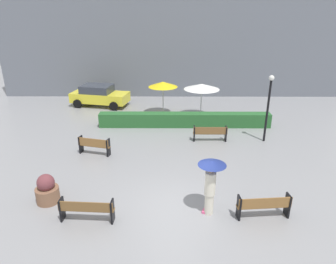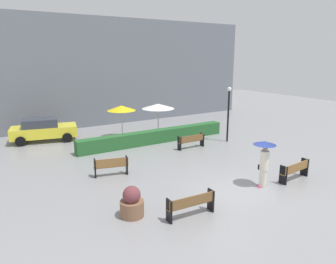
{
  "view_description": "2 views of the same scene",
  "coord_description": "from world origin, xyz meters",
  "px_view_note": "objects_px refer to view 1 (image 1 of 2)",
  "views": [
    {
      "loc": [
        -0.3,
        -9.58,
        6.85
      ],
      "look_at": [
        -0.38,
        4.39,
        1.22
      ],
      "focal_mm": 32.83,
      "sensor_mm": 36.0,
      "label": 1
    },
    {
      "loc": [
        -9.23,
        -9.12,
        5.65
      ],
      "look_at": [
        -0.38,
        5.16,
        1.54
      ],
      "focal_mm": 33.39,
      "sensor_mm": 36.0,
      "label": 2
    }
  ],
  "objects_px": {
    "bench_near_right": "(264,205)",
    "parked_car": "(99,95)",
    "patio_umbrella_yellow": "(163,84)",
    "bench_back_row": "(210,132)",
    "planter_pot": "(47,190)",
    "pedestrian_with_umbrella": "(211,180)",
    "bench_near_left": "(86,209)",
    "patio_umbrella_white": "(202,87)",
    "bench_far_left": "(94,145)",
    "lamp_post": "(269,102)"
  },
  "relations": [
    {
      "from": "bench_back_row",
      "to": "lamp_post",
      "type": "bearing_deg",
      "value": 0.6
    },
    {
      "from": "patio_umbrella_white",
      "to": "bench_far_left",
      "type": "bearing_deg",
      "value": -136.35
    },
    {
      "from": "planter_pot",
      "to": "bench_near_right",
      "type": "bearing_deg",
      "value": -6.72
    },
    {
      "from": "patio_umbrella_white",
      "to": "pedestrian_with_umbrella",
      "type": "bearing_deg",
      "value": -93.59
    },
    {
      "from": "bench_near_right",
      "to": "bench_far_left",
      "type": "xyz_separation_m",
      "value": [
        -7.07,
        5.02,
        0.01
      ]
    },
    {
      "from": "bench_near_left",
      "to": "parked_car",
      "type": "relative_size",
      "value": 0.43
    },
    {
      "from": "bench_near_right",
      "to": "planter_pot",
      "type": "xyz_separation_m",
      "value": [
        -7.91,
        0.93,
        -0.01
      ]
    },
    {
      "from": "bench_near_left",
      "to": "bench_far_left",
      "type": "bearing_deg",
      "value": 100.23
    },
    {
      "from": "bench_near_right",
      "to": "bench_near_left",
      "type": "height_order",
      "value": "bench_near_right"
    },
    {
      "from": "bench_back_row",
      "to": "parked_car",
      "type": "bearing_deg",
      "value": 138.43
    },
    {
      "from": "bench_near_left",
      "to": "patio_umbrella_yellow",
      "type": "distance_m",
      "value": 11.87
    },
    {
      "from": "patio_umbrella_white",
      "to": "lamp_post",
      "type": "bearing_deg",
      "value": -50.31
    },
    {
      "from": "bench_near_left",
      "to": "pedestrian_with_umbrella",
      "type": "height_order",
      "value": "pedestrian_with_umbrella"
    },
    {
      "from": "bench_far_left",
      "to": "planter_pot",
      "type": "distance_m",
      "value": 4.17
    },
    {
      "from": "bench_near_right",
      "to": "bench_near_left",
      "type": "relative_size",
      "value": 0.99
    },
    {
      "from": "bench_near_left",
      "to": "patio_umbrella_white",
      "type": "distance_m",
      "value": 12.01
    },
    {
      "from": "planter_pot",
      "to": "patio_umbrella_yellow",
      "type": "distance_m",
      "value": 11.28
    },
    {
      "from": "patio_umbrella_yellow",
      "to": "parked_car",
      "type": "relative_size",
      "value": 0.52
    },
    {
      "from": "bench_far_left",
      "to": "patio_umbrella_yellow",
      "type": "xyz_separation_m",
      "value": [
        3.33,
        6.27,
        1.62
      ]
    },
    {
      "from": "patio_umbrella_yellow",
      "to": "bench_near_right",
      "type": "bearing_deg",
      "value": -71.67
    },
    {
      "from": "pedestrian_with_umbrella",
      "to": "bench_near_right",
      "type": "bearing_deg",
      "value": -8.58
    },
    {
      "from": "bench_back_row",
      "to": "lamp_post",
      "type": "relative_size",
      "value": 0.51
    },
    {
      "from": "pedestrian_with_umbrella",
      "to": "patio_umbrella_white",
      "type": "bearing_deg",
      "value": 86.41
    },
    {
      "from": "patio_umbrella_yellow",
      "to": "patio_umbrella_white",
      "type": "relative_size",
      "value": 0.99
    },
    {
      "from": "bench_back_row",
      "to": "parked_car",
      "type": "relative_size",
      "value": 0.42
    },
    {
      "from": "bench_near_right",
      "to": "planter_pot",
      "type": "bearing_deg",
      "value": 173.28
    },
    {
      "from": "bench_near_right",
      "to": "parked_car",
      "type": "xyz_separation_m",
      "value": [
        -8.57,
        13.42,
        0.31
      ]
    },
    {
      "from": "bench_near_left",
      "to": "bench_back_row",
      "type": "xyz_separation_m",
      "value": [
        5.07,
        6.98,
        0.0
      ]
    },
    {
      "from": "bench_near_left",
      "to": "planter_pot",
      "type": "relative_size",
      "value": 1.66
    },
    {
      "from": "parked_car",
      "to": "bench_back_row",
      "type": "bearing_deg",
      "value": -41.57
    },
    {
      "from": "bench_near_right",
      "to": "patio_umbrella_yellow",
      "type": "xyz_separation_m",
      "value": [
        -3.74,
        11.28,
        1.63
      ]
    },
    {
      "from": "lamp_post",
      "to": "patio_umbrella_yellow",
      "type": "xyz_separation_m",
      "value": [
        -5.7,
        4.51,
        -0.13
      ]
    },
    {
      "from": "parked_car",
      "to": "patio_umbrella_white",
      "type": "bearing_deg",
      "value": -20.92
    },
    {
      "from": "bench_far_left",
      "to": "bench_back_row",
      "type": "xyz_separation_m",
      "value": [
        6.02,
        1.73,
        -0.02
      ]
    },
    {
      "from": "patio_umbrella_yellow",
      "to": "bench_back_row",
      "type": "bearing_deg",
      "value": -59.36
    },
    {
      "from": "bench_far_left",
      "to": "bench_back_row",
      "type": "height_order",
      "value": "bench_far_left"
    },
    {
      "from": "bench_back_row",
      "to": "patio_umbrella_yellow",
      "type": "xyz_separation_m",
      "value": [
        -2.69,
        4.54,
        1.64
      ]
    },
    {
      "from": "bench_near_right",
      "to": "parked_car",
      "type": "height_order",
      "value": "parked_car"
    },
    {
      "from": "bench_back_row",
      "to": "patio_umbrella_white",
      "type": "bearing_deg",
      "value": 92.39
    },
    {
      "from": "pedestrian_with_umbrella",
      "to": "lamp_post",
      "type": "height_order",
      "value": "lamp_post"
    },
    {
      "from": "parked_car",
      "to": "bench_near_left",
      "type": "bearing_deg",
      "value": -79.81
    },
    {
      "from": "bench_back_row",
      "to": "patio_umbrella_yellow",
      "type": "relative_size",
      "value": 0.81
    },
    {
      "from": "bench_back_row",
      "to": "pedestrian_with_umbrella",
      "type": "distance_m",
      "value": 6.57
    },
    {
      "from": "lamp_post",
      "to": "patio_umbrella_white",
      "type": "distance_m",
      "value": 4.98
    },
    {
      "from": "patio_umbrella_yellow",
      "to": "parked_car",
      "type": "xyz_separation_m",
      "value": [
        -4.84,
        2.14,
        -1.33
      ]
    },
    {
      "from": "pedestrian_with_umbrella",
      "to": "parked_car",
      "type": "xyz_separation_m",
      "value": [
        -6.72,
        13.14,
        -0.53
      ]
    },
    {
      "from": "lamp_post",
      "to": "bench_near_left",
      "type": "bearing_deg",
      "value": -139.09
    },
    {
      "from": "bench_back_row",
      "to": "patio_umbrella_white",
      "type": "relative_size",
      "value": 0.8
    },
    {
      "from": "bench_near_right",
      "to": "bench_far_left",
      "type": "bearing_deg",
      "value": 144.64
    },
    {
      "from": "bench_far_left",
      "to": "parked_car",
      "type": "xyz_separation_m",
      "value": [
        -1.51,
        8.4,
        0.29
      ]
    }
  ]
}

